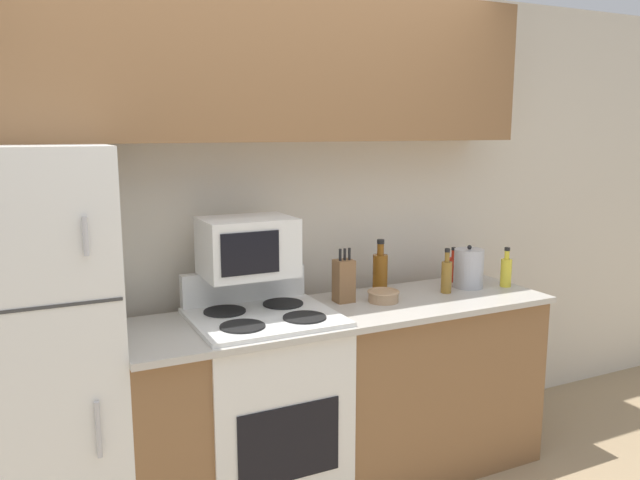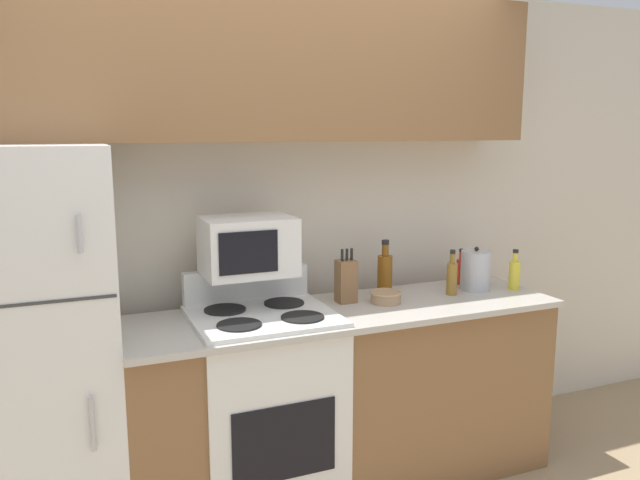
% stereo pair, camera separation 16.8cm
% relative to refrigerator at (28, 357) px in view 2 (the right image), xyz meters
% --- Properties ---
extents(wall_back, '(8.00, 0.05, 2.55)m').
position_rel_refrigerator_xyz_m(wall_back, '(1.07, 0.38, 0.41)').
color(wall_back, beige).
rests_on(wall_back, ground_plane).
extents(lower_cabinets, '(2.15, 0.61, 0.94)m').
position_rel_refrigerator_xyz_m(lower_cabinets, '(1.42, -0.06, -0.40)').
color(lower_cabinets, brown).
rests_on(lower_cabinets, ground_plane).
extents(refrigerator, '(0.70, 0.71, 1.74)m').
position_rel_refrigerator_xyz_m(refrigerator, '(0.00, 0.00, 0.00)').
color(refrigerator, white).
rests_on(refrigerator, ground_plane).
extents(upper_cabinets, '(2.85, 0.34, 0.71)m').
position_rel_refrigerator_xyz_m(upper_cabinets, '(1.07, 0.18, 1.23)').
color(upper_cabinets, brown).
rests_on(upper_cabinets, refrigerator).
extents(stove, '(0.65, 0.59, 1.12)m').
position_rel_refrigerator_xyz_m(stove, '(0.99, -0.07, -0.37)').
color(stove, white).
rests_on(stove, ground_plane).
extents(microwave, '(0.42, 0.32, 0.27)m').
position_rel_refrigerator_xyz_m(microwave, '(0.96, 0.05, 0.39)').
color(microwave, white).
rests_on(microwave, stove).
extents(knife_block, '(0.09, 0.08, 0.28)m').
position_rel_refrigerator_xyz_m(knife_block, '(1.46, 0.03, 0.18)').
color(knife_block, brown).
rests_on(knife_block, lower_cabinets).
extents(bowl, '(0.16, 0.16, 0.06)m').
position_rel_refrigerator_xyz_m(bowl, '(1.64, -0.06, 0.10)').
color(bowl, tan).
rests_on(bowl, lower_cabinets).
extents(bottle_vinegar, '(0.06, 0.06, 0.24)m').
position_rel_refrigerator_xyz_m(bottle_vinegar, '(2.04, -0.06, 0.16)').
color(bottle_vinegar, olive).
rests_on(bottle_vinegar, lower_cabinets).
extents(bottle_hot_sauce, '(0.05, 0.05, 0.20)m').
position_rel_refrigerator_xyz_m(bottle_hot_sauce, '(2.22, 0.12, 0.15)').
color(bottle_hot_sauce, red).
rests_on(bottle_hot_sauce, lower_cabinets).
extents(bottle_cooking_spray, '(0.06, 0.06, 0.22)m').
position_rel_refrigerator_xyz_m(bottle_cooking_spray, '(2.42, -0.09, 0.15)').
color(bottle_cooking_spray, gold).
rests_on(bottle_cooking_spray, lower_cabinets).
extents(bottle_whiskey, '(0.08, 0.08, 0.28)m').
position_rel_refrigerator_xyz_m(bottle_whiskey, '(1.74, 0.14, 0.18)').
color(bottle_whiskey, brown).
rests_on(bottle_whiskey, lower_cabinets).
extents(kettle, '(0.16, 0.16, 0.24)m').
position_rel_refrigerator_xyz_m(kettle, '(2.22, -0.01, 0.17)').
color(kettle, '#B7B7BC').
rests_on(kettle, lower_cabinets).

